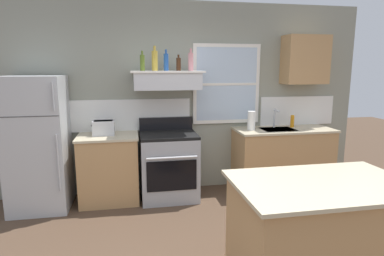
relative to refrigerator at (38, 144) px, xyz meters
name	(u,v)px	position (x,y,z in m)	size (l,w,h in m)	color
back_wall	(184,98)	(1.93, 0.39, 0.51)	(5.40, 0.11, 2.70)	gray
refrigerator	(38,144)	(0.00, 0.00, 0.00)	(0.70, 0.72, 1.69)	#B7BABC
counter_left_of_stove	(109,168)	(0.85, 0.06, -0.39)	(0.79, 0.63, 0.91)	tan
toaster	(104,127)	(0.80, 0.10, 0.16)	(0.30, 0.20, 0.19)	silver
stove_range	(169,165)	(1.65, 0.02, -0.38)	(0.76, 0.69, 1.09)	#9EA0A5
range_hood_shelf	(167,80)	(1.65, 0.12, 0.78)	(0.96, 0.52, 0.24)	silver
bottle_olive_oil_square	(142,62)	(1.33, 0.07, 1.01)	(0.06, 0.06, 0.26)	#4C601E
bottle_champagne_gold_foil	(155,60)	(1.49, 0.13, 1.04)	(0.08, 0.08, 0.32)	#B29333
bottle_blue_liqueur	(166,62)	(1.64, 0.13, 1.02)	(0.07, 0.07, 0.28)	#1E478C
bottle_brown_stout	(179,64)	(1.82, 0.15, 0.99)	(0.06, 0.06, 0.21)	#381E0F
bottle_rose_pink	(191,62)	(1.98, 0.11, 1.02)	(0.07, 0.07, 0.29)	#C67F84
counter_right_with_sink	(282,159)	(3.35, 0.06, -0.39)	(1.43, 0.63, 0.91)	tan
sink_faucet	(275,116)	(3.25, 0.16, 0.24)	(0.03, 0.17, 0.28)	silver
paper_towel_roll	(251,121)	(2.84, 0.06, 0.20)	(0.11, 0.11, 0.27)	white
dish_soap_bottle	(292,121)	(3.53, 0.16, 0.15)	(0.06, 0.06, 0.18)	orange
kitchen_island	(320,236)	(2.62, -2.10, -0.39)	(1.40, 0.90, 0.91)	tan
upper_cabinet_right	(305,60)	(3.70, 0.20, 1.05)	(0.64, 0.32, 0.70)	tan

